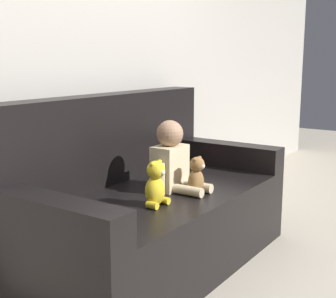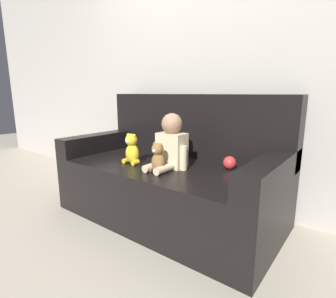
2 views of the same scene
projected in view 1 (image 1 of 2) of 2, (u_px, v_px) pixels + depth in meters
name	position (u px, v px, depth m)	size (l,w,h in m)	color
ground_plane	(154.00, 264.00, 2.82)	(12.00, 12.00, 0.00)	#B7AD99
wall_back	(83.00, 46.00, 2.88)	(8.00, 0.05, 2.60)	#ADA89E
couch	(145.00, 209.00, 2.80)	(1.78, 0.91, 1.01)	black
person_baby	(172.00, 160.00, 2.73)	(0.30, 0.33, 0.41)	beige
teddy_bear_brown	(197.00, 176.00, 2.66)	(0.13, 0.10, 0.22)	olive
plush_toy_side	(156.00, 185.00, 2.43)	(0.14, 0.11, 0.24)	yellow
toy_ball	(176.00, 165.00, 3.19)	(0.10, 0.10, 0.10)	red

